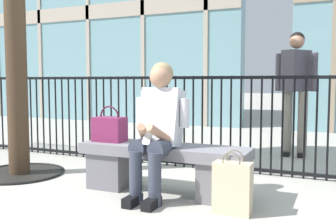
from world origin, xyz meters
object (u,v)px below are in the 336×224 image
at_px(seated_person_with_phone, 158,125).
at_px(handbag_on_bench, 110,129).
at_px(bystander_at_railing, 296,84).
at_px(shopping_bag, 233,187).
at_px(stone_bench, 164,164).

distance_m(seated_person_with_phone, handbag_on_bench, 0.60).
bearing_deg(bystander_at_railing, shopping_bag, -93.95).
relative_size(handbag_on_bench, shopping_bag, 0.70).
relative_size(seated_person_with_phone, handbag_on_bench, 3.46).
distance_m(shopping_bag, bystander_at_railing, 2.77).
height_order(seated_person_with_phone, handbag_on_bench, seated_person_with_phone).
bearing_deg(stone_bench, seated_person_with_phone, -87.97).
bearing_deg(bystander_at_railing, stone_bench, -111.13).
relative_size(seated_person_with_phone, bystander_at_railing, 0.71).
bearing_deg(handbag_on_bench, bystander_at_railing, 57.82).
relative_size(stone_bench, shopping_bag, 3.21).
xyz_separation_m(handbag_on_bench, shopping_bag, (1.31, -0.28, -0.37)).
bearing_deg(seated_person_with_phone, bystander_at_railing, 69.97).
distance_m(handbag_on_bench, shopping_bag, 1.39).
bearing_deg(seated_person_with_phone, handbag_on_bench, 168.53).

